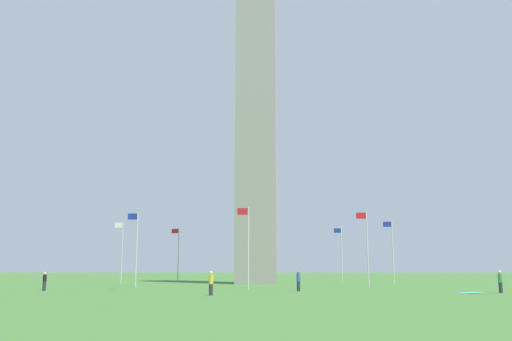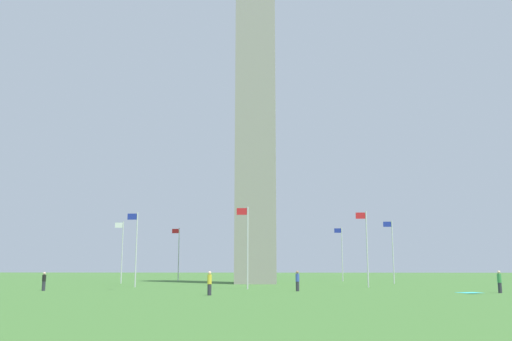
% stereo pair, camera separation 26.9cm
% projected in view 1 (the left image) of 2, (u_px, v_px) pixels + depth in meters
% --- Properties ---
extents(ground_plane, '(260.00, 260.00, 0.00)m').
position_uv_depth(ground_plane, '(256.00, 284.00, 67.43)').
color(ground_plane, '#3D6B2D').
extents(obelisk_monument, '(5.00, 5.00, 45.47)m').
position_uv_depth(obelisk_monument, '(256.00, 105.00, 71.34)').
color(obelisk_monument, gray).
rests_on(obelisk_monument, ground).
extents(flagpole_n, '(1.12, 0.14, 7.66)m').
position_uv_depth(flagpole_n, '(122.00, 249.00, 68.86)').
color(flagpole_n, silver).
rests_on(flagpole_n, ground).
extents(flagpole_ne, '(1.12, 0.14, 7.66)m').
position_uv_depth(flagpole_ne, '(136.00, 245.00, 57.00)').
color(flagpole_ne, silver).
rests_on(flagpole_ne, ground).
extents(flagpole_e, '(1.12, 0.14, 7.66)m').
position_uv_depth(flagpole_e, '(248.00, 243.00, 51.68)').
color(flagpole_e, silver).
rests_on(flagpole_e, ground).
extents(flagpole_se, '(1.12, 0.14, 7.66)m').
position_uv_depth(flagpole_se, '(367.00, 245.00, 56.00)').
color(flagpole_se, silver).
rests_on(flagpole_se, ground).
extents(flagpole_s, '(1.12, 0.14, 7.66)m').
position_uv_depth(flagpole_s, '(392.00, 249.00, 67.44)').
color(flagpole_s, silver).
rests_on(flagpole_s, ground).
extents(flagpole_sw, '(1.12, 0.14, 7.66)m').
position_uv_depth(flagpole_sw, '(341.00, 251.00, 79.30)').
color(flagpole_sw, silver).
rests_on(flagpole_sw, ground).
extents(flagpole_w, '(1.12, 0.14, 7.66)m').
position_uv_depth(flagpole_w, '(260.00, 252.00, 84.63)').
color(flagpole_w, silver).
rests_on(flagpole_w, ground).
extents(flagpole_nw, '(1.12, 0.14, 7.66)m').
position_uv_depth(flagpole_nw, '(178.00, 252.00, 80.31)').
color(flagpole_nw, silver).
rests_on(flagpole_nw, ground).
extents(person_green_shirt, '(0.32, 0.32, 1.75)m').
position_uv_depth(person_green_shirt, '(500.00, 282.00, 43.66)').
color(person_green_shirt, '#2D2D38').
rests_on(person_green_shirt, ground).
extents(person_blue_shirt, '(0.32, 0.32, 1.70)m').
position_uv_depth(person_blue_shirt, '(298.00, 281.00, 46.86)').
color(person_blue_shirt, '#2D2D38').
rests_on(person_blue_shirt, ground).
extents(person_yellow_shirt, '(0.32, 0.32, 1.73)m').
position_uv_depth(person_yellow_shirt, '(211.00, 283.00, 40.01)').
color(person_yellow_shirt, '#2D2D38').
rests_on(person_yellow_shirt, ground).
extents(person_black_shirt, '(0.32, 0.32, 1.59)m').
position_uv_depth(person_black_shirt, '(45.00, 281.00, 47.59)').
color(person_black_shirt, '#2D2D38').
rests_on(person_black_shirt, ground).
extents(picnic_blanket_near_first_person, '(2.20, 1.98, 0.01)m').
position_uv_depth(picnic_blanket_near_first_person, '(470.00, 293.00, 44.04)').
color(picnic_blanket_near_first_person, '#33C6D1').
rests_on(picnic_blanket_near_first_person, ground).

